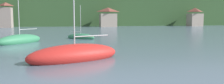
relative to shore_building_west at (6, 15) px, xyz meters
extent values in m
cube|color=#2D4C28|center=(24.38, 39.63, 4.88)|extent=(352.00, 66.90, 18.36)
ellipsoid|color=#264223|center=(31.88, 56.35, 2.12)|extent=(246.40, 46.83, 34.09)
cube|color=gray|center=(0.00, 0.00, -0.78)|extent=(3.89, 3.64, 7.04)
pyramid|color=brown|center=(0.00, 0.00, 3.92)|extent=(4.09, 3.83, 1.28)
cube|color=gray|center=(36.56, 0.52, -1.80)|extent=(6.21, 4.69, 5.01)
pyramid|color=brown|center=(36.56, 0.52, 2.23)|extent=(6.52, 4.93, 1.64)
cube|color=gray|center=(73.13, 0.58, -1.74)|extent=(5.11, 4.80, 5.13)
pyramid|color=brown|center=(73.13, 0.58, 2.38)|extent=(5.37, 5.04, 1.68)
ellipsoid|color=#2D754C|center=(23.05, -48.69, -4.02)|extent=(5.01, 4.00, 1.25)
cylinder|color=#B7B7BC|center=(23.05, -48.69, -1.18)|extent=(0.06, 0.06, 5.00)
cylinder|color=#ADADB2|center=(22.20, -48.12, -3.08)|extent=(1.73, 1.19, 0.06)
ellipsoid|color=#2D754C|center=(14.22, -53.75, -3.91)|extent=(6.22, 6.76, 1.74)
cylinder|color=#B7B7BC|center=(14.22, -53.75, 0.93)|extent=(0.09, 0.09, 8.73)
cylinder|color=#ADADB2|center=(15.24, -52.57, -2.39)|extent=(2.10, 2.41, 0.08)
ellipsoid|color=red|center=(21.32, -68.41, -3.87)|extent=(8.64, 5.76, 1.90)
cylinder|color=#ADADB2|center=(22.86, -67.76, -2.30)|extent=(3.11, 1.38, 0.09)
camera|label=1|loc=(20.65, -88.33, -0.66)|focal=37.50mm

